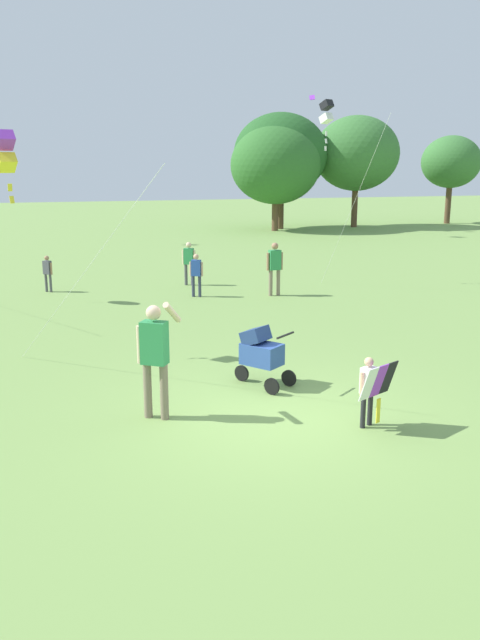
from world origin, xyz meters
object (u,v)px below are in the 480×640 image
object	(u,v)px
stroller	(261,351)
kite_adult_black	(6,153)
kite_green_novelty	(327,113)
child_with_butterfly_kite	(370,385)
person_adult_flyer	(155,351)
person_couple_left	(48,271)
person_sitting_far	(196,272)
person_red_shirt	(275,265)
person_kid_running	(189,260)

from	to	relation	value
stroller	kite_adult_black	bearing A→B (deg)	143.50
stroller	kite_green_novelty	bearing A→B (deg)	60.45
child_with_butterfly_kite	person_adult_flyer	world-z (taller)	person_adult_flyer
person_couple_left	kite_adult_black	bearing A→B (deg)	-94.73
child_with_butterfly_kite	person_sitting_far	distance (m)	9.86
kite_green_novelty	person_couple_left	bearing A→B (deg)	173.94
kite_adult_black	person_red_shirt	xyz separation A→B (m)	(6.76, 4.35, -2.97)
person_red_shirt	person_kid_running	size ratio (longest dim) A/B	1.13
kite_adult_black	person_red_shirt	size ratio (longest dim) A/B	2.82
person_adult_flyer	person_red_shirt	bearing A→B (deg)	59.78
person_kid_running	person_red_shirt	bearing A→B (deg)	-49.25
child_with_butterfly_kite	person_red_shirt	size ratio (longest dim) A/B	0.68
person_sitting_far	person_kid_running	size ratio (longest dim) A/B	0.91
child_with_butterfly_kite	kite_adult_black	bearing A→B (deg)	133.82
person_sitting_far	person_couple_left	bearing A→B (deg)	154.08
kite_green_novelty	person_kid_running	xyz separation A→B (m)	(-4.14, 0.77, -4.38)
person_kid_running	person_adult_flyer	bearing A→B (deg)	-104.82
person_red_shirt	person_couple_left	xyz separation A→B (m)	(-6.20, 2.42, -0.26)
person_adult_flyer	kite_green_novelty	xyz separation A→B (m)	(6.91, 9.71, 4.14)
stroller	child_with_butterfly_kite	bearing A→B (deg)	-66.89
person_red_shirt	person_kid_running	xyz separation A→B (m)	(-1.99, 2.31, -0.11)
person_adult_flyer	person_couple_left	size ratio (longest dim) A/B	1.66
kite_adult_black	person_couple_left	distance (m)	7.52
kite_adult_black	person_adult_flyer	bearing A→B (deg)	-62.44
stroller	person_kid_running	xyz separation A→B (m)	(0.84, 9.56, 0.18)
child_with_butterfly_kite	person_sitting_far	bearing A→B (deg)	91.48
person_red_shirt	person_couple_left	bearing A→B (deg)	158.67
stroller	kite_green_novelty	world-z (taller)	kite_green_novelty
stroller	person_couple_left	world-z (taller)	person_couple_left
kite_green_novelty	person_red_shirt	world-z (taller)	kite_green_novelty
person_couple_left	person_kid_running	xyz separation A→B (m)	(4.21, -0.11, 0.16)
person_adult_flyer	person_sitting_far	bearing A→B (deg)	73.35
stroller	person_kid_running	bearing A→B (deg)	84.95
person_sitting_far	person_adult_flyer	bearing A→B (deg)	-106.65
child_with_butterfly_kite	person_red_shirt	bearing A→B (deg)	78.42
person_adult_flyer	kite_green_novelty	bearing A→B (deg)	54.56
kite_green_novelty	kite_adult_black	bearing A→B (deg)	-146.55
kite_adult_black	person_kid_running	bearing A→B (deg)	54.38
person_red_shirt	child_with_butterfly_kite	bearing A→B (deg)	-101.58
person_adult_flyer	kite_adult_black	size ratio (longest dim) A/B	0.42
child_with_butterfly_kite	person_kid_running	distance (m)	11.70
kite_adult_black	person_couple_left	world-z (taller)	kite_adult_black
kite_adult_black	person_couple_left	size ratio (longest dim) A/B	3.98
stroller	person_red_shirt	xyz separation A→B (m)	(2.83, 7.25, 0.29)
person_sitting_far	kite_green_novelty	bearing A→B (deg)	13.88
person_sitting_far	person_red_shirt	bearing A→B (deg)	-12.09
person_adult_flyer	stroller	bearing A→B (deg)	25.56
child_with_butterfly_kite	kite_green_novelty	world-z (taller)	kite_green_novelty
child_with_butterfly_kite	person_sitting_far	size ratio (longest dim) A/B	0.84
kite_adult_black	person_red_shirt	bearing A→B (deg)	32.76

